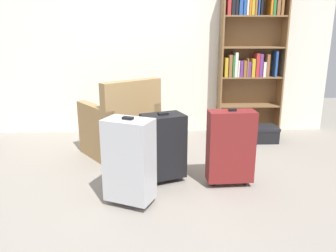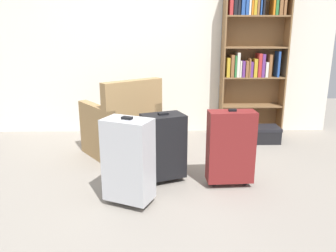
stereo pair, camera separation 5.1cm
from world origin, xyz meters
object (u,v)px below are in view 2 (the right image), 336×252
suitcase_black (163,146)px  storage_box (263,134)px  mug (166,148)px  bookshelf (253,53)px  suitcase_dark_red (231,147)px  armchair (122,128)px  suitcase_silver (128,160)px

suitcase_black → storage_box: bearing=41.5°
mug → suitcase_black: (-0.03, -0.79, 0.31)m
bookshelf → suitcase_dark_red: bookshelf is taller
storage_box → suitcase_black: bearing=-138.5°
storage_box → suitcase_dark_red: (-0.69, -1.28, 0.27)m
armchair → suitcase_silver: bearing=-81.3°
bookshelf → armchair: bearing=-154.3°
suitcase_dark_red → suitcase_silver: suitcase_silver is taller
mug → suitcase_dark_red: size_ratio=0.16×
bookshelf → mug: 1.76m
suitcase_black → suitcase_silver: size_ratio=0.90×
storage_box → suitcase_dark_red: size_ratio=0.57×
mug → suitcase_silver: suitcase_silver is taller
mug → suitcase_black: 0.84m
suitcase_dark_red → mug: bearing=122.8°
suitcase_silver → bookshelf: bearing=53.2°
storage_box → suitcase_dark_red: bearing=-118.3°
suitcase_dark_red → storage_box: bearing=61.7°
suitcase_dark_red → bookshelf: bearing=70.4°
armchair → storage_box: (1.77, 0.42, -0.21)m
suitcase_silver → armchair: bearing=98.7°
suitcase_dark_red → armchair: bearing=141.7°
bookshelf → storage_box: (0.09, -0.39, -1.00)m
armchair → mug: 0.57m
storage_box → suitcase_black: 1.76m
mug → bookshelf: bearing=32.9°
suitcase_black → suitcase_dark_red: bearing=-11.1°
armchair → suitcase_black: armchair is taller
bookshelf → storage_box: 1.08m
bookshelf → suitcase_black: (-1.21, -1.55, -0.76)m
mug → storage_box: size_ratio=0.29×
suitcase_black → suitcase_dark_red: (0.62, -0.12, 0.03)m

